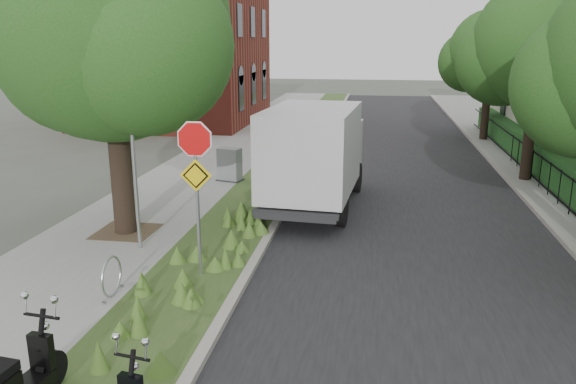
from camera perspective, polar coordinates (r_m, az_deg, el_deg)
ground at (r=10.73m, az=-2.55°, el=-10.63°), size 120.00×120.00×0.00m
sidewalk_near at (r=20.94m, az=-8.53°, el=2.32°), size 3.50×60.00×0.12m
verge at (r=20.29m, az=-1.09°, el=2.08°), size 2.00×60.00×0.12m
kerb_near at (r=20.15m, az=1.71°, el=1.99°), size 0.20×60.00×0.13m
road at (r=20.03m, az=11.69°, el=1.42°), size 7.00×60.00×0.01m
kerb_far at (r=20.50m, az=21.51°, el=1.15°), size 0.20×60.00×0.13m
footpath_far at (r=20.94m, az=26.04°, el=0.92°), size 3.20×60.00×0.12m
street_tree_main at (r=13.72m, az=-17.80°, el=15.06°), size 6.21×5.54×7.66m
bare_post at (r=12.65m, az=-15.37°, el=3.01°), size 0.08×0.08×4.00m
bike_hoop at (r=10.85m, az=-17.50°, el=-8.19°), size 0.06×0.78×0.77m
sign_assembly at (r=10.85m, az=-9.35°, el=2.50°), size 0.94×0.08×3.22m
fence_far at (r=20.54m, az=23.58°, el=2.70°), size 0.04×24.00×1.00m
hedge_far at (r=20.73m, az=25.45°, el=2.59°), size 1.00×24.00×1.10m
brick_building at (r=33.48m, az=-11.39°, el=14.15°), size 9.40×10.40×8.30m
far_tree_b at (r=20.13m, az=23.94°, el=13.09°), size 4.83×4.31×6.56m
far_tree_c at (r=27.95m, az=19.76°, el=12.88°), size 4.37×3.89×5.93m
box_truck at (r=15.81m, az=2.76°, el=4.08°), size 2.55×5.66×2.50m
utility_cabinet at (r=18.78m, az=-5.95°, el=2.74°), size 0.93×0.73×1.09m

